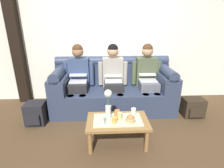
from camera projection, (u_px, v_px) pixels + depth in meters
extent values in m
plane|color=#4C3823|center=(118.00, 146.00, 2.36)|extent=(14.00, 14.00, 0.00)
cube|color=silver|center=(112.00, 30.00, 3.47)|extent=(6.00, 0.12, 2.90)
cube|color=black|center=(14.00, 30.00, 3.27)|extent=(0.20, 0.20, 2.90)
cube|color=#2D3851|center=(113.00, 98.00, 3.32)|extent=(2.20, 0.88, 0.42)
cube|color=#2D3851|center=(112.00, 73.00, 3.49)|extent=(2.20, 0.22, 0.40)
cylinder|color=#2D3851|center=(112.00, 61.00, 3.41)|extent=(2.20, 0.18, 0.18)
cube|color=#2D3851|center=(61.00, 82.00, 3.16)|extent=(0.28, 0.88, 0.28)
cylinder|color=#2D3851|center=(60.00, 72.00, 3.09)|extent=(0.18, 0.88, 0.18)
cube|color=#2D3851|center=(164.00, 80.00, 3.25)|extent=(0.28, 0.88, 0.28)
cylinder|color=#2D3851|center=(165.00, 71.00, 3.19)|extent=(0.18, 0.88, 0.18)
cube|color=#232326|center=(78.00, 86.00, 3.14)|extent=(0.34, 0.40, 0.15)
cylinder|color=#232326|center=(71.00, 107.00, 2.98)|extent=(0.12, 0.12, 0.42)
cylinder|color=#232326|center=(83.00, 107.00, 2.99)|extent=(0.12, 0.12, 0.42)
cube|color=navy|center=(79.00, 72.00, 3.30)|extent=(0.38, 0.22, 0.54)
cylinder|color=navy|center=(66.00, 74.00, 3.26)|extent=(0.09, 0.09, 0.44)
cylinder|color=navy|center=(91.00, 74.00, 3.28)|extent=(0.09, 0.09, 0.44)
sphere|color=#936B4C|center=(78.00, 52.00, 3.15)|extent=(0.21, 0.21, 0.21)
sphere|color=#472D19|center=(78.00, 49.00, 3.13)|extent=(0.19, 0.19, 0.19)
cube|color=silver|center=(78.00, 81.00, 3.13)|extent=(0.31, 0.22, 0.02)
cube|color=silver|center=(79.00, 74.00, 3.21)|extent=(0.31, 0.21, 0.05)
cube|color=black|center=(78.00, 74.00, 3.20)|extent=(0.27, 0.18, 0.04)
cube|color=#232326|center=(113.00, 86.00, 3.17)|extent=(0.34, 0.40, 0.15)
cylinder|color=#232326|center=(109.00, 106.00, 3.02)|extent=(0.12, 0.12, 0.42)
cylinder|color=#232326|center=(120.00, 106.00, 3.02)|extent=(0.12, 0.12, 0.42)
cube|color=gray|center=(113.00, 72.00, 3.33)|extent=(0.38, 0.22, 0.54)
cylinder|color=gray|center=(101.00, 74.00, 3.29)|extent=(0.09, 0.09, 0.44)
cylinder|color=gray|center=(125.00, 73.00, 3.31)|extent=(0.09, 0.09, 0.44)
sphere|color=tan|center=(113.00, 51.00, 3.18)|extent=(0.21, 0.21, 0.21)
sphere|color=black|center=(113.00, 49.00, 3.16)|extent=(0.19, 0.19, 0.19)
cube|color=silver|center=(113.00, 81.00, 3.16)|extent=(0.31, 0.22, 0.02)
cube|color=silver|center=(113.00, 73.00, 3.27)|extent=(0.31, 0.19, 0.11)
cube|color=black|center=(113.00, 74.00, 3.27)|extent=(0.27, 0.17, 0.09)
cube|color=#595B66|center=(148.00, 85.00, 3.20)|extent=(0.34, 0.40, 0.15)
cylinder|color=#595B66|center=(145.00, 105.00, 3.05)|extent=(0.12, 0.12, 0.42)
cylinder|color=#595B66|center=(156.00, 105.00, 3.05)|extent=(0.12, 0.12, 0.42)
cube|color=#475138|center=(146.00, 71.00, 3.36)|extent=(0.38, 0.22, 0.54)
cylinder|color=#475138|center=(134.00, 73.00, 3.32)|extent=(0.09, 0.09, 0.44)
cylinder|color=#475138|center=(158.00, 73.00, 3.34)|extent=(0.09, 0.09, 0.44)
sphere|color=tan|center=(147.00, 51.00, 3.21)|extent=(0.21, 0.21, 0.21)
sphere|color=#472D19|center=(148.00, 49.00, 3.19)|extent=(0.19, 0.19, 0.19)
cube|color=silver|center=(148.00, 80.00, 3.19)|extent=(0.31, 0.22, 0.02)
cube|color=silver|center=(147.00, 73.00, 3.29)|extent=(0.31, 0.20, 0.08)
cube|color=black|center=(147.00, 73.00, 3.28)|extent=(0.27, 0.18, 0.06)
cube|color=olive|center=(118.00, 121.00, 2.32)|extent=(0.82, 0.49, 0.04)
cube|color=#B2C69E|center=(118.00, 120.00, 2.31)|extent=(0.64, 0.34, 0.01)
cylinder|color=olive|center=(90.00, 143.00, 2.18)|extent=(0.06, 0.06, 0.32)
cylinder|color=olive|center=(147.00, 141.00, 2.22)|extent=(0.06, 0.06, 0.32)
cylinder|color=olive|center=(92.00, 125.00, 2.55)|extent=(0.06, 0.06, 0.32)
cylinder|color=olive|center=(141.00, 124.00, 2.58)|extent=(0.06, 0.06, 0.32)
cylinder|color=silver|center=(108.00, 112.00, 2.33)|extent=(0.07, 0.07, 0.17)
cylinder|color=#3D7538|center=(108.00, 101.00, 2.28)|extent=(0.01, 0.01, 0.14)
sphere|color=silver|center=(108.00, 93.00, 2.24)|extent=(0.10, 0.10, 0.10)
cylinder|color=tan|center=(130.00, 120.00, 2.26)|extent=(0.13, 0.13, 0.05)
sphere|color=olive|center=(131.00, 118.00, 2.25)|extent=(0.11, 0.11, 0.11)
cylinder|color=#B26633|center=(117.00, 113.00, 2.39)|extent=(0.08, 0.08, 0.08)
cylinder|color=white|center=(133.00, 112.00, 2.38)|extent=(0.07, 0.07, 0.11)
cylinder|color=silver|center=(102.00, 120.00, 2.19)|extent=(0.06, 0.06, 0.12)
cylinder|color=gold|center=(114.00, 120.00, 2.23)|extent=(0.07, 0.07, 0.08)
cylinder|color=#DBB77A|center=(120.00, 116.00, 2.29)|extent=(0.07, 0.07, 0.10)
cube|color=black|center=(36.00, 113.00, 2.84)|extent=(0.31, 0.28, 0.36)
cube|color=black|center=(33.00, 120.00, 2.71)|extent=(0.21, 0.05, 0.16)
cube|color=#2D2319|center=(193.00, 107.00, 3.07)|extent=(0.36, 0.25, 0.33)
cube|color=#2D2319|center=(197.00, 113.00, 2.94)|extent=(0.25, 0.05, 0.15)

